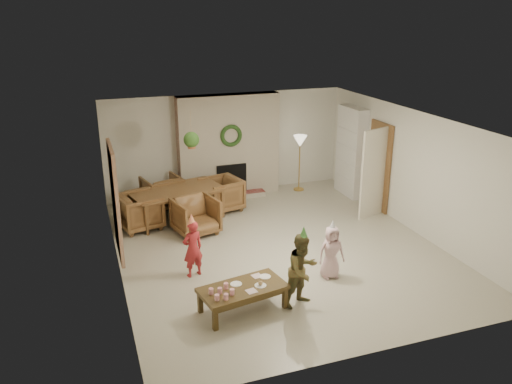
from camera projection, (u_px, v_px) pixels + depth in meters
name	position (u px, v px, depth m)	size (l,w,h in m)	color
floor	(277.00, 247.00, 10.11)	(7.00, 7.00, 0.00)	#B7B29E
ceiling	(279.00, 121.00, 9.27)	(7.00, 7.00, 0.00)	white
wall_back	(226.00, 144.00, 12.81)	(7.00, 7.00, 0.00)	silver
wall_front	(379.00, 271.00, 6.58)	(7.00, 7.00, 0.00)	silver
wall_left	(114.00, 206.00, 8.76)	(7.00, 7.00, 0.00)	silver
wall_right	(413.00, 171.00, 10.62)	(7.00, 7.00, 0.00)	silver
fireplace_mass	(229.00, 146.00, 12.63)	(2.50, 0.40, 2.50)	#4F1D15
fireplace_hearth	(234.00, 196.00, 12.71)	(1.60, 0.30, 0.12)	maroon
fireplace_firebox	(231.00, 179.00, 12.74)	(0.75, 0.12, 0.75)	black
fireplace_wreath	(231.00, 136.00, 12.32)	(0.54, 0.54, 0.10)	#1F4319
floor_lamp_base	(299.00, 189.00, 13.32)	(0.27, 0.27, 0.03)	gold
floor_lamp_post	(299.00, 165.00, 13.11)	(0.03, 0.03, 1.29)	gold
floor_lamp_shade	(300.00, 141.00, 12.90)	(0.34, 0.34, 0.29)	beige
bookshelf_carcass	(351.00, 152.00, 12.67)	(0.30, 1.00, 2.20)	white
bookshelf_shelf_a	(349.00, 177.00, 12.88)	(0.30, 0.92, 0.03)	white
bookshelf_shelf_b	(350.00, 161.00, 12.75)	(0.30, 0.92, 0.03)	white
bookshelf_shelf_c	(351.00, 146.00, 12.61)	(0.30, 0.92, 0.03)	white
bookshelf_shelf_d	(352.00, 130.00, 12.48)	(0.30, 0.92, 0.03)	white
books_row_lower	(351.00, 173.00, 12.69)	(0.20, 0.40, 0.24)	red
books_row_mid	(348.00, 156.00, 12.74)	(0.20, 0.44, 0.24)	#245386
books_row_upper	(352.00, 142.00, 12.47)	(0.20, 0.36, 0.22)	gold
door_frame	(379.00, 166.00, 11.75)	(0.05, 0.86, 2.04)	brown
door_leaf	(374.00, 174.00, 11.30)	(0.05, 0.80, 2.00)	beige
curtain_panel	(115.00, 202.00, 8.95)	(0.06, 1.20, 2.00)	tan
dining_table	(178.00, 205.00, 11.32)	(1.98, 1.10, 0.70)	brown
dining_chair_near	(196.00, 216.00, 10.62)	(0.82, 0.84, 0.77)	brown
dining_chair_far	(162.00, 192.00, 11.99)	(0.82, 0.84, 0.77)	brown
dining_chair_left	(140.00, 211.00, 10.86)	(0.82, 0.84, 0.77)	brown
dining_chair_right	(221.00, 194.00, 11.86)	(0.82, 0.84, 0.77)	brown
hanging_plant_cord	(191.00, 128.00, 10.32)	(0.01, 0.01, 0.70)	tan
hanging_plant_pot	(192.00, 145.00, 10.44)	(0.16, 0.16, 0.12)	#9C5A32
hanging_plant_foliage	(191.00, 140.00, 10.40)	(0.32, 0.32, 0.32)	#264C19
coffee_table_top	(243.00, 289.00, 7.88)	(1.32, 0.66, 0.06)	#4C3819
coffee_table_apron	(243.00, 293.00, 7.90)	(1.22, 0.56, 0.08)	#4C3819
coffee_leg_fl	(215.00, 320.00, 7.45)	(0.07, 0.07, 0.34)	#4C3819
coffee_leg_fr	(285.00, 298.00, 8.00)	(0.07, 0.07, 0.34)	#4C3819
coffee_leg_bl	(200.00, 302.00, 7.89)	(0.07, 0.07, 0.34)	#4C3819
coffee_leg_br	(267.00, 283.00, 8.44)	(0.07, 0.07, 0.34)	#4C3819
cup_a	(217.00, 297.00, 7.49)	(0.07, 0.07, 0.09)	white
cup_b	(211.00, 291.00, 7.66)	(0.07, 0.07, 0.09)	white
cup_c	(226.00, 297.00, 7.51)	(0.07, 0.07, 0.09)	white
cup_d	(220.00, 291.00, 7.67)	(0.07, 0.07, 0.09)	white
cup_e	(232.00, 292.00, 7.64)	(0.07, 0.07, 0.09)	white
cup_f	(226.00, 286.00, 7.80)	(0.07, 0.07, 0.09)	white
plate_a	(236.00, 284.00, 7.94)	(0.18, 0.18, 0.01)	white
plate_b	(260.00, 285.00, 7.90)	(0.18, 0.18, 0.01)	white
plate_c	(265.00, 277.00, 8.16)	(0.18, 0.18, 0.01)	white
food_scoop	(260.00, 283.00, 7.89)	(0.07, 0.07, 0.07)	tan
napkin_left	(251.00, 291.00, 7.74)	(0.15, 0.15, 0.01)	#DDA3B0
napkin_right	(257.00, 276.00, 8.18)	(0.15, 0.15, 0.01)	#DDA3B0
child_red	(193.00, 249.00, 8.87)	(0.37, 0.25, 1.02)	#A32327
party_hat_red	(191.00, 219.00, 8.68)	(0.14, 0.14, 0.19)	#F5C151
child_plaid	(302.00, 270.00, 7.97)	(0.58, 0.45, 1.19)	brown
party_hat_plaid	(304.00, 232.00, 7.76)	(0.14, 0.14, 0.20)	#50A546
child_pink	(331.00, 252.00, 8.84)	(0.46, 0.30, 0.95)	beige
party_hat_pink	(333.00, 225.00, 8.67)	(0.12, 0.12, 0.17)	silver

